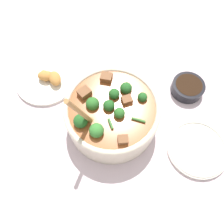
% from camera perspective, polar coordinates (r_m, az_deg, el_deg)
% --- Properties ---
extents(ground_plane, '(4.00, 4.00, 0.00)m').
position_cam_1_polar(ground_plane, '(0.71, 0.00, -2.48)').
color(ground_plane, silver).
extents(stew_bowl, '(0.28, 0.28, 0.26)m').
position_cam_1_polar(stew_bowl, '(0.65, -0.07, -0.27)').
color(stew_bowl, beige).
rests_on(stew_bowl, ground_plane).
extents(condiment_bowl, '(0.11, 0.11, 0.04)m').
position_cam_1_polar(condiment_bowl, '(0.79, 19.16, 6.14)').
color(condiment_bowl, black).
rests_on(condiment_bowl, ground_plane).
extents(empty_plate, '(0.18, 0.18, 0.02)m').
position_cam_1_polar(empty_plate, '(0.71, 21.44, -8.81)').
color(empty_plate, silver).
rests_on(empty_plate, ground_plane).
extents(food_plate, '(0.21, 0.21, 0.05)m').
position_cam_1_polar(food_plate, '(0.80, -16.68, 8.29)').
color(food_plate, silver).
rests_on(food_plate, ground_plane).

